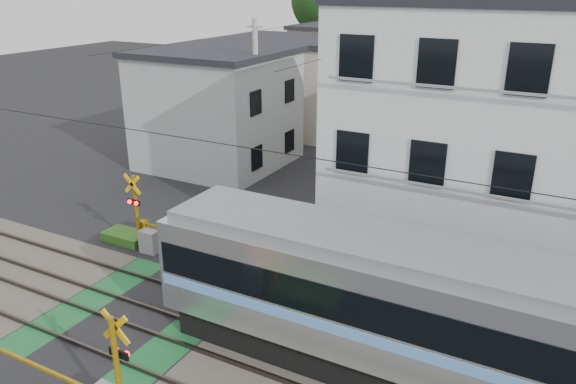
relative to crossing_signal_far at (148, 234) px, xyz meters
The scene contains 10 objects.
ground 4.53m from the crossing_signal_far, 54.71° to the right, with size 120.00×120.00×0.00m, color black.
track_bed 4.53m from the crossing_signal_far, 54.71° to the right, with size 120.00×120.00×0.14m.
crossing_signal_far is the anchor object (origin of this frame).
apartment_block 13.14m from the crossing_signal_far, 27.78° to the left, with size 10.20×8.36×9.30m.
houses_row 22.59m from the crossing_signal_far, 82.74° to the left, with size 22.07×31.35×6.80m.
tree_hill 45.45m from the crossing_signal_far, 89.65° to the left, with size 40.00×12.45×11.94m.
catenary 9.78m from the crossing_signal_far, 22.86° to the right, with size 60.00×5.04×7.00m.
utility_poles 19.70m from the crossing_signal_far, 85.47° to the left, with size 7.90×42.00×8.00m.
pedestrian 26.08m from the crossing_signal_far, 85.68° to the left, with size 0.57×0.37×1.56m, color black.
weed_patches 5.76m from the crossing_signal_far, 40.76° to the right, with size 10.25×8.80×0.40m.
Camera 1 is at (11.18, -10.81, 9.79)m, focal length 35.00 mm.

